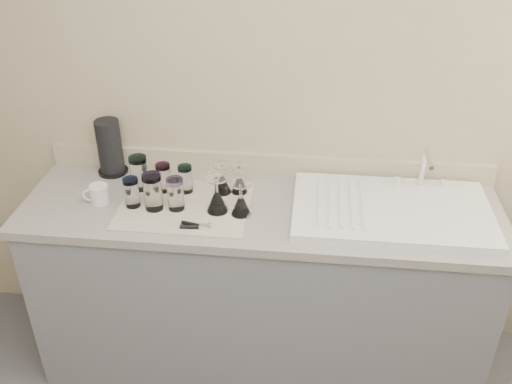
# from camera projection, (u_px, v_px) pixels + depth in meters

# --- Properties ---
(room_envelope) EXTENTS (3.54, 3.50, 2.52)m
(room_envelope) POSITION_uv_depth(u_px,v_px,m) (197.00, 257.00, 1.08)
(room_envelope) COLOR #4C4C51
(room_envelope) RESTS_ON ground
(counter_unit) EXTENTS (2.06, 0.62, 0.90)m
(counter_unit) POSITION_uv_depth(u_px,v_px,m) (260.00, 286.00, 2.68)
(counter_unit) COLOR slate
(counter_unit) RESTS_ON ground
(sink_unit) EXTENTS (0.82, 0.50, 0.22)m
(sink_unit) POSITION_uv_depth(u_px,v_px,m) (392.00, 210.00, 2.38)
(sink_unit) COLOR white
(sink_unit) RESTS_ON counter_unit
(dish_towel) EXTENTS (0.55, 0.42, 0.01)m
(dish_towel) POSITION_uv_depth(u_px,v_px,m) (185.00, 206.00, 2.43)
(dish_towel) COLOR beige
(dish_towel) RESTS_ON counter_unit
(tumbler_teal) EXTENTS (0.08, 0.08, 0.16)m
(tumbler_teal) POSITION_uv_depth(u_px,v_px,m) (139.00, 173.00, 2.51)
(tumbler_teal) COLOR white
(tumbler_teal) RESTS_ON dish_towel
(tumbler_cyan) EXTENTS (0.07, 0.07, 0.13)m
(tumbler_cyan) POSITION_uv_depth(u_px,v_px,m) (164.00, 177.00, 2.50)
(tumbler_cyan) COLOR white
(tumbler_cyan) RESTS_ON dish_towel
(tumbler_purple) EXTENTS (0.06, 0.06, 0.13)m
(tumbler_purple) POSITION_uv_depth(u_px,v_px,m) (185.00, 179.00, 2.50)
(tumbler_purple) COLOR white
(tumbler_purple) RESTS_ON dish_towel
(tumbler_magenta) EXTENTS (0.07, 0.07, 0.13)m
(tumbler_magenta) POSITION_uv_depth(u_px,v_px,m) (132.00, 192.00, 2.40)
(tumbler_magenta) COLOR white
(tumbler_magenta) RESTS_ON dish_towel
(tumbler_blue) EXTENTS (0.08, 0.08, 0.16)m
(tumbler_blue) POSITION_uv_depth(u_px,v_px,m) (153.00, 192.00, 2.37)
(tumbler_blue) COLOR white
(tumbler_blue) RESTS_ON dish_towel
(tumbler_lavender) EXTENTS (0.07, 0.07, 0.14)m
(tumbler_lavender) POSITION_uv_depth(u_px,v_px,m) (176.00, 194.00, 2.37)
(tumbler_lavender) COLOR white
(tumbler_lavender) RESTS_ON dish_towel
(goblet_back_left) EXTENTS (0.08, 0.08, 0.14)m
(goblet_back_left) POSITION_uv_depth(u_px,v_px,m) (222.00, 183.00, 2.50)
(goblet_back_left) COLOR white
(goblet_back_left) RESTS_ON dish_towel
(goblet_back_right) EXTENTS (0.07, 0.07, 0.13)m
(goblet_back_right) POSITION_uv_depth(u_px,v_px,m) (239.00, 183.00, 2.51)
(goblet_back_right) COLOR white
(goblet_back_right) RESTS_ON dish_towel
(goblet_front_left) EXTENTS (0.09, 0.09, 0.16)m
(goblet_front_left) POSITION_uv_depth(u_px,v_px,m) (217.00, 200.00, 2.37)
(goblet_front_left) COLOR white
(goblet_front_left) RESTS_ON dish_towel
(goblet_front_right) EXTENTS (0.08, 0.08, 0.15)m
(goblet_front_right) POSITION_uv_depth(u_px,v_px,m) (241.00, 203.00, 2.35)
(goblet_front_right) COLOR white
(goblet_front_right) RESTS_ON dish_towel
(can_opener) EXTENTS (0.13, 0.05, 0.02)m
(can_opener) POSITION_uv_depth(u_px,v_px,m) (196.00, 226.00, 2.29)
(can_opener) COLOR silver
(can_opener) RESTS_ON dish_towel
(white_mug) EXTENTS (0.12, 0.10, 0.08)m
(white_mug) POSITION_uv_depth(u_px,v_px,m) (99.00, 194.00, 2.45)
(white_mug) COLOR white
(white_mug) RESTS_ON counter_unit
(paper_towel_roll) EXTENTS (0.14, 0.14, 0.26)m
(paper_towel_roll) POSITION_uv_depth(u_px,v_px,m) (110.00, 148.00, 2.63)
(paper_towel_roll) COLOR black
(paper_towel_roll) RESTS_ON counter_unit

